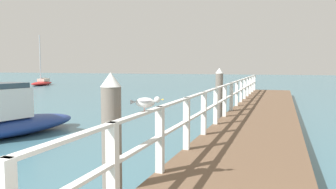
# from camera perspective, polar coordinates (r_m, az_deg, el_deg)

# --- Properties ---
(pier_deck) EXTENTS (2.47, 24.15, 0.39)m
(pier_deck) POSITION_cam_1_polar(r_m,az_deg,el_deg) (13.28, 15.56, -3.66)
(pier_deck) COLOR brown
(pier_deck) RESTS_ON ground_plane
(pier_railing) EXTENTS (0.12, 22.67, 1.09)m
(pier_railing) POSITION_cam_1_polar(r_m,az_deg,el_deg) (13.30, 10.66, 0.20)
(pier_railing) COLOR silver
(pier_railing) RESTS_ON pier_deck
(dock_piling_near) EXTENTS (0.29, 0.29, 2.04)m
(dock_piling_near) POSITION_cam_1_polar(r_m,az_deg,el_deg) (4.84, -9.49, -8.34)
(dock_piling_near) COLOR #6B6056
(dock_piling_near) RESTS_ON ground_plane
(dock_piling_far) EXTENTS (0.29, 0.29, 2.04)m
(dock_piling_far) POSITION_cam_1_polar(r_m,az_deg,el_deg) (12.82, 8.64, -0.07)
(dock_piling_far) COLOR #6B6056
(dock_piling_far) RESTS_ON ground_plane
(seagull_foreground) EXTENTS (0.47, 0.24, 0.21)m
(seagull_foreground) POSITION_cam_1_polar(r_m,az_deg,el_deg) (4.86, -3.80, -1.28)
(seagull_foreground) COLOR white
(seagull_foreground) RESTS_ON pier_railing
(boat_1) EXTENTS (2.56, 4.80, 1.62)m
(boat_1) POSITION_cam_1_polar(r_m,az_deg,el_deg) (11.27, -25.69, -3.72)
(boat_1) COLOR navy
(boat_1) RESTS_ON ground_plane
(boat_2) EXTENTS (2.38, 4.28, 5.37)m
(boat_2) POSITION_cam_1_polar(r_m,az_deg,el_deg) (38.94, -20.53, 1.92)
(boat_2) COLOR red
(boat_2) RESTS_ON ground_plane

